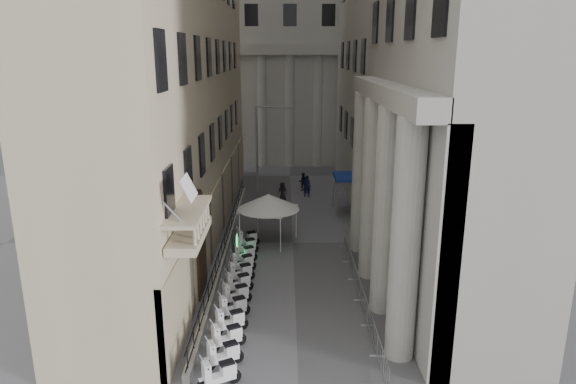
# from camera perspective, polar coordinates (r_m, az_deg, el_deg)

# --- Properties ---
(far_building) EXTENTS (22.00, 10.00, 30.00)m
(far_building) POSITION_cam_1_polar(r_m,az_deg,el_deg) (61.03, 0.18, 17.82)
(far_building) COLOR #A6A39D
(far_building) RESTS_ON ground
(iron_fence) EXTENTS (0.30, 28.00, 1.40)m
(iron_fence) POSITION_cam_1_polar(r_m,az_deg,el_deg) (33.53, -6.84, -6.34)
(iron_fence) COLOR black
(iron_fence) RESTS_ON ground
(blue_awning) EXTENTS (1.60, 3.00, 3.00)m
(blue_awning) POSITION_cam_1_polar(r_m,az_deg,el_deg) (41.12, 6.20, -2.21)
(blue_awning) COLOR navy
(blue_awning) RESTS_ON ground
(flag) EXTENTS (1.00, 1.40, 8.20)m
(flag) POSITION_cam_1_polar(r_m,az_deg,el_deg) (22.05, -9.95, -18.87)
(flag) COLOR #9E0C11
(flag) RESTS_ON ground
(scooter_1) EXTENTS (1.50, 1.13, 1.50)m
(scooter_1) POSITION_cam_1_polar(r_m,az_deg,el_deg) (22.08, -7.11, -18.68)
(scooter_1) COLOR white
(scooter_1) RESTS_ON ground
(scooter_2) EXTENTS (1.50, 1.13, 1.50)m
(scooter_2) POSITION_cam_1_polar(r_m,az_deg,el_deg) (23.18, -6.72, -16.86)
(scooter_2) COLOR white
(scooter_2) RESTS_ON ground
(scooter_3) EXTENTS (1.50, 1.13, 1.50)m
(scooter_3) POSITION_cam_1_polar(r_m,az_deg,el_deg) (24.30, -6.38, -15.21)
(scooter_3) COLOR white
(scooter_3) RESTS_ON ground
(scooter_4) EXTENTS (1.50, 1.13, 1.50)m
(scooter_4) POSITION_cam_1_polar(r_m,az_deg,el_deg) (25.45, -6.06, -13.71)
(scooter_4) COLOR white
(scooter_4) RESTS_ON ground
(scooter_5) EXTENTS (1.50, 1.13, 1.50)m
(scooter_5) POSITION_cam_1_polar(r_m,az_deg,el_deg) (26.60, -5.78, -12.33)
(scooter_5) COLOR white
(scooter_5) RESTS_ON ground
(scooter_6) EXTENTS (1.50, 1.13, 1.50)m
(scooter_6) POSITION_cam_1_polar(r_m,az_deg,el_deg) (27.77, -5.53, -11.07)
(scooter_6) COLOR white
(scooter_6) RESTS_ON ground
(scooter_7) EXTENTS (1.50, 1.13, 1.50)m
(scooter_7) POSITION_cam_1_polar(r_m,az_deg,el_deg) (28.96, -5.29, -9.91)
(scooter_7) COLOR white
(scooter_7) RESTS_ON ground
(scooter_8) EXTENTS (1.50, 1.13, 1.50)m
(scooter_8) POSITION_cam_1_polar(r_m,az_deg,el_deg) (30.15, -5.08, -8.85)
(scooter_8) COLOR white
(scooter_8) RESTS_ON ground
(scooter_9) EXTENTS (1.50, 1.13, 1.50)m
(scooter_9) POSITION_cam_1_polar(r_m,az_deg,el_deg) (31.36, -4.88, -7.86)
(scooter_9) COLOR white
(scooter_9) RESTS_ON ground
(scooter_10) EXTENTS (1.50, 1.13, 1.50)m
(scooter_10) POSITION_cam_1_polar(r_m,az_deg,el_deg) (32.58, -4.70, -6.95)
(scooter_10) COLOR white
(scooter_10) RESTS_ON ground
(scooter_11) EXTENTS (1.50, 1.13, 1.50)m
(scooter_11) POSITION_cam_1_polar(r_m,az_deg,el_deg) (33.80, -4.54, -6.10)
(scooter_11) COLOR white
(scooter_11) RESTS_ON ground
(barrier_0) EXTENTS (0.60, 2.40, 1.10)m
(barrier_0) POSITION_cam_1_polar(r_m,az_deg,el_deg) (21.79, 10.42, -19.35)
(barrier_0) COLOR #A5A8AC
(barrier_0) RESTS_ON ground
(barrier_1) EXTENTS (0.60, 2.40, 1.10)m
(barrier_1) POSITION_cam_1_polar(r_m,az_deg,el_deg) (23.85, 9.30, -15.97)
(barrier_1) COLOR #A5A8AC
(barrier_1) RESTS_ON ground
(barrier_2) EXTENTS (0.60, 2.40, 1.10)m
(barrier_2) POSITION_cam_1_polar(r_m,az_deg,el_deg) (25.99, 8.39, -13.13)
(barrier_2) COLOR #A5A8AC
(barrier_2) RESTS_ON ground
(barrier_3) EXTENTS (0.60, 2.40, 1.10)m
(barrier_3) POSITION_cam_1_polar(r_m,az_deg,el_deg) (28.19, 7.63, -10.72)
(barrier_3) COLOR #A5A8AC
(barrier_3) RESTS_ON ground
(barrier_4) EXTENTS (0.60, 2.40, 1.10)m
(barrier_4) POSITION_cam_1_polar(r_m,az_deg,el_deg) (30.44, 7.00, -8.66)
(barrier_4) COLOR #A5A8AC
(barrier_4) RESTS_ON ground
(barrier_5) EXTENTS (0.60, 2.40, 1.10)m
(barrier_5) POSITION_cam_1_polar(r_m,az_deg,el_deg) (32.72, 6.46, -6.89)
(barrier_5) COLOR #A5A8AC
(barrier_5) RESTS_ON ground
(security_tent) EXTENTS (4.09, 4.09, 3.32)m
(security_tent) POSITION_cam_1_polar(r_m,az_deg,el_deg) (34.35, -2.88, -0.83)
(security_tent) COLOR white
(security_tent) RESTS_ON ground
(street_lamp) EXTENTS (2.69, 0.90, 8.44)m
(street_lamp) POSITION_cam_1_polar(r_m,az_deg,el_deg) (39.02, -3.00, 4.55)
(street_lamp) COLOR gray
(street_lamp) RESTS_ON ground
(info_kiosk) EXTENTS (0.32, 0.92, 1.95)m
(info_kiosk) POSITION_cam_1_polar(r_m,az_deg,el_deg) (31.08, -5.96, -6.15)
(info_kiosk) COLOR black
(info_kiosk) RESTS_ON ground
(pedestrian_a) EXTENTS (0.79, 0.60, 1.93)m
(pedestrian_a) POSITION_cam_1_polar(r_m,az_deg,el_deg) (44.87, 2.10, 0.65)
(pedestrian_a) COLOR #0D1034
(pedestrian_a) RESTS_ON ground
(pedestrian_b) EXTENTS (0.84, 0.67, 1.67)m
(pedestrian_b) POSITION_cam_1_polar(r_m,az_deg,el_deg) (46.98, 1.65, 1.16)
(pedestrian_b) COLOR black
(pedestrian_b) RESTS_ON ground
(pedestrian_c) EXTENTS (0.94, 0.76, 1.66)m
(pedestrian_c) POSITION_cam_1_polar(r_m,az_deg,el_deg) (43.56, -0.62, 0.02)
(pedestrian_c) COLOR black
(pedestrian_c) RESTS_ON ground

